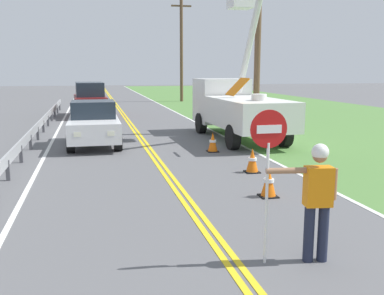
{
  "coord_description": "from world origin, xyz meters",
  "views": [
    {
      "loc": [
        -1.99,
        -0.77,
        2.9
      ],
      "look_at": [
        0.13,
        8.44,
        1.2
      ],
      "focal_mm": 40.87,
      "sensor_mm": 36.0,
      "label": 1
    }
  ],
  "objects_px": {
    "traffic_cone_tail": "(213,142)",
    "flagger_worker": "(317,195)",
    "oncoming_suv_second": "(90,99)",
    "utility_pole_near": "(258,45)",
    "traffic_cone_lead": "(269,182)",
    "utility_bucket_truck": "(236,104)",
    "utility_pole_mid": "(181,49)",
    "stop_sign_paddle": "(268,152)",
    "traffic_cone_mid": "(252,161)",
    "oncoming_sedan_nearest": "(94,124)"
  },
  "relations": [
    {
      "from": "traffic_cone_mid",
      "to": "traffic_cone_tail",
      "type": "distance_m",
      "value": 3.3
    },
    {
      "from": "stop_sign_paddle",
      "to": "oncoming_sedan_nearest",
      "type": "xyz_separation_m",
      "value": [
        -2.41,
        11.16,
        -0.88
      ]
    },
    {
      "from": "traffic_cone_lead",
      "to": "traffic_cone_tail",
      "type": "relative_size",
      "value": 1.0
    },
    {
      "from": "traffic_cone_lead",
      "to": "traffic_cone_tail",
      "type": "distance_m",
      "value": 5.65
    },
    {
      "from": "flagger_worker",
      "to": "traffic_cone_lead",
      "type": "distance_m",
      "value": 3.5
    },
    {
      "from": "utility_pole_mid",
      "to": "utility_bucket_truck",
      "type": "bearing_deg",
      "value": -95.57
    },
    {
      "from": "traffic_cone_lead",
      "to": "stop_sign_paddle",
      "type": "bearing_deg",
      "value": -113.61
    },
    {
      "from": "flagger_worker",
      "to": "traffic_cone_tail",
      "type": "height_order",
      "value": "flagger_worker"
    },
    {
      "from": "utility_pole_mid",
      "to": "oncoming_suv_second",
      "type": "bearing_deg",
      "value": -125.66
    },
    {
      "from": "stop_sign_paddle",
      "to": "utility_bucket_truck",
      "type": "xyz_separation_m",
      "value": [
        3.47,
        11.71,
        -0.27
      ]
    },
    {
      "from": "utility_bucket_truck",
      "to": "traffic_cone_lead",
      "type": "bearing_deg",
      "value": -103.59
    },
    {
      "from": "oncoming_sedan_nearest",
      "to": "utility_pole_near",
      "type": "distance_m",
      "value": 8.13
    },
    {
      "from": "flagger_worker",
      "to": "utility_bucket_truck",
      "type": "relative_size",
      "value": 0.27
    },
    {
      "from": "utility_pole_mid",
      "to": "traffic_cone_tail",
      "type": "bearing_deg",
      "value": -99.08
    },
    {
      "from": "oncoming_sedan_nearest",
      "to": "flagger_worker",
      "type": "bearing_deg",
      "value": -74.28
    },
    {
      "from": "flagger_worker",
      "to": "oncoming_sedan_nearest",
      "type": "relative_size",
      "value": 0.44
    },
    {
      "from": "traffic_cone_tail",
      "to": "oncoming_suv_second",
      "type": "bearing_deg",
      "value": 107.96
    },
    {
      "from": "flagger_worker",
      "to": "oncoming_suv_second",
      "type": "distance_m",
      "value": 22.29
    },
    {
      "from": "utility_bucket_truck",
      "to": "traffic_cone_lead",
      "type": "distance_m",
      "value": 8.77
    },
    {
      "from": "utility_pole_mid",
      "to": "traffic_cone_lead",
      "type": "distance_m",
      "value": 30.58
    },
    {
      "from": "flagger_worker",
      "to": "traffic_cone_mid",
      "type": "height_order",
      "value": "flagger_worker"
    },
    {
      "from": "traffic_cone_tail",
      "to": "flagger_worker",
      "type": "bearing_deg",
      "value": -95.79
    },
    {
      "from": "stop_sign_paddle",
      "to": "utility_pole_near",
      "type": "height_order",
      "value": "utility_pole_near"
    },
    {
      "from": "traffic_cone_mid",
      "to": "traffic_cone_tail",
      "type": "bearing_deg",
      "value": 94.22
    },
    {
      "from": "utility_pole_mid",
      "to": "traffic_cone_tail",
      "type": "height_order",
      "value": "utility_pole_mid"
    },
    {
      "from": "oncoming_suv_second",
      "to": "utility_pole_near",
      "type": "relative_size",
      "value": 0.62
    },
    {
      "from": "oncoming_sedan_nearest",
      "to": "oncoming_suv_second",
      "type": "bearing_deg",
      "value": 90.72
    },
    {
      "from": "flagger_worker",
      "to": "utility_pole_mid",
      "type": "distance_m",
      "value": 33.89
    },
    {
      "from": "utility_bucket_truck",
      "to": "traffic_cone_tail",
      "type": "bearing_deg",
      "value": -122.5
    },
    {
      "from": "traffic_cone_lead",
      "to": "oncoming_suv_second",
      "type": "bearing_deg",
      "value": 102.0
    },
    {
      "from": "stop_sign_paddle",
      "to": "traffic_cone_mid",
      "type": "xyz_separation_m",
      "value": [
        1.92,
        5.61,
        -1.37
      ]
    },
    {
      "from": "utility_pole_near",
      "to": "utility_pole_mid",
      "type": "height_order",
      "value": "utility_pole_mid"
    },
    {
      "from": "flagger_worker",
      "to": "utility_bucket_truck",
      "type": "distance_m",
      "value": 12.13
    },
    {
      "from": "oncoming_sedan_nearest",
      "to": "utility_pole_mid",
      "type": "xyz_separation_m",
      "value": [
        7.98,
        22.08,
        3.83
      ]
    },
    {
      "from": "utility_pole_near",
      "to": "traffic_cone_lead",
      "type": "distance_m",
      "value": 10.93
    },
    {
      "from": "utility_bucket_truck",
      "to": "stop_sign_paddle",
      "type": "bearing_deg",
      "value": -106.49
    },
    {
      "from": "stop_sign_paddle",
      "to": "utility_pole_near",
      "type": "distance_m",
      "value": 14.03
    },
    {
      "from": "traffic_cone_lead",
      "to": "utility_pole_mid",
      "type": "bearing_deg",
      "value": 82.13
    },
    {
      "from": "utility_bucket_truck",
      "to": "oncoming_sedan_nearest",
      "type": "height_order",
      "value": "utility_bucket_truck"
    },
    {
      "from": "utility_pole_mid",
      "to": "stop_sign_paddle",
      "type": "bearing_deg",
      "value": -99.51
    },
    {
      "from": "oncoming_sedan_nearest",
      "to": "utility_bucket_truck",
      "type": "bearing_deg",
      "value": 5.34
    },
    {
      "from": "traffic_cone_lead",
      "to": "traffic_cone_mid",
      "type": "height_order",
      "value": "same"
    },
    {
      "from": "traffic_cone_tail",
      "to": "traffic_cone_lead",
      "type": "bearing_deg",
      "value": -92.57
    },
    {
      "from": "traffic_cone_lead",
      "to": "utility_pole_near",
      "type": "bearing_deg",
      "value": 70.5
    },
    {
      "from": "stop_sign_paddle",
      "to": "traffic_cone_tail",
      "type": "relative_size",
      "value": 3.33
    },
    {
      "from": "oncoming_sedan_nearest",
      "to": "stop_sign_paddle",
      "type": "bearing_deg",
      "value": -77.81
    },
    {
      "from": "stop_sign_paddle",
      "to": "utility_pole_near",
      "type": "relative_size",
      "value": 0.31
    },
    {
      "from": "oncoming_suv_second",
      "to": "traffic_cone_mid",
      "type": "relative_size",
      "value": 6.69
    },
    {
      "from": "oncoming_suv_second",
      "to": "traffic_cone_tail",
      "type": "xyz_separation_m",
      "value": [
        4.22,
        -13.03,
        -0.72
      ]
    },
    {
      "from": "utility_bucket_truck",
      "to": "utility_pole_mid",
      "type": "bearing_deg",
      "value": 84.43
    }
  ]
}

